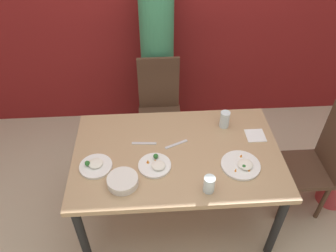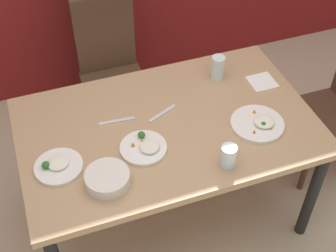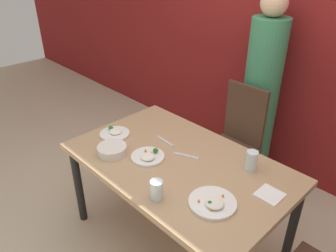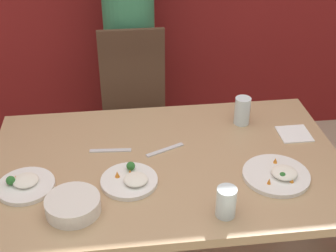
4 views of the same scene
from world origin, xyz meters
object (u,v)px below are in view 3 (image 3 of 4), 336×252
object	(u,v)px
chair_adult_spot	(235,139)
glass_water_tall	(251,161)
bowl_curry	(112,150)
plate_rice_adult	(115,133)
person_adult	(260,98)

from	to	relation	value
chair_adult_spot	glass_water_tall	world-z (taller)	chair_adult_spot
chair_adult_spot	bowl_curry	distance (m)	1.13
plate_rice_adult	glass_water_tall	size ratio (longest dim) A/B	1.67
plate_rice_adult	glass_water_tall	xyz separation A→B (m)	(0.95, 0.36, 0.05)
person_adult	plate_rice_adult	bearing A→B (deg)	-111.00
chair_adult_spot	plate_rice_adult	xyz separation A→B (m)	(-0.47, -0.91, 0.23)
bowl_curry	glass_water_tall	bearing A→B (deg)	34.62
person_adult	glass_water_tall	xyz separation A→B (m)	(0.48, -0.86, -0.00)
person_adult	bowl_curry	size ratio (longest dim) A/B	8.46
chair_adult_spot	person_adult	bearing A→B (deg)	90.00
bowl_curry	glass_water_tall	distance (m)	0.92
person_adult	bowl_curry	bearing A→B (deg)	-101.39
glass_water_tall	person_adult	bearing A→B (deg)	119.09
person_adult	bowl_curry	distance (m)	1.41
plate_rice_adult	bowl_curry	bearing A→B (deg)	-39.72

